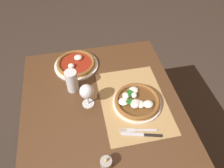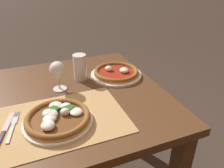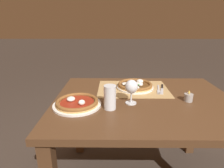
{
  "view_description": "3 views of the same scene",
  "coord_description": "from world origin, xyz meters",
  "px_view_note": "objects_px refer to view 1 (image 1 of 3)",
  "views": [
    {
      "loc": [
        -0.67,
        0.09,
        1.77
      ],
      "look_at": [
        0.19,
        -0.08,
        0.77
      ],
      "focal_mm": 35.0,
      "sensor_mm": 36.0,
      "label": 1
    },
    {
      "loc": [
        -0.02,
        -0.94,
        1.31
      ],
      "look_at": [
        0.32,
        -0.11,
        0.82
      ],
      "focal_mm": 35.0,
      "sensor_mm": 36.0,
      "label": 2
    },
    {
      "loc": [
        0.21,
        1.16,
        1.24
      ],
      "look_at": [
        0.22,
        -0.06,
        0.82
      ],
      "focal_mm": 30.0,
      "sensor_mm": 36.0,
      "label": 3
    }
  ],
  "objects_px": {
    "knife": "(141,135)",
    "fork": "(138,130)",
    "pizza_near": "(137,101)",
    "pizza_far": "(76,64)",
    "pint_glass": "(72,81)",
    "wine_glass": "(87,92)",
    "votive_candle": "(106,163)"
  },
  "relations": [
    {
      "from": "fork",
      "to": "votive_candle",
      "type": "relative_size",
      "value": 2.77
    },
    {
      "from": "wine_glass",
      "to": "fork",
      "type": "height_order",
      "value": "wine_glass"
    },
    {
      "from": "pint_glass",
      "to": "fork",
      "type": "xyz_separation_m",
      "value": [
        -0.36,
        -0.31,
        -0.06
      ]
    },
    {
      "from": "pizza_near",
      "to": "knife",
      "type": "bearing_deg",
      "value": 171.25
    },
    {
      "from": "pizza_far",
      "to": "knife",
      "type": "relative_size",
      "value": 1.39
    },
    {
      "from": "pint_glass",
      "to": "knife",
      "type": "relative_size",
      "value": 0.68
    },
    {
      "from": "pizza_near",
      "to": "votive_candle",
      "type": "height_order",
      "value": "votive_candle"
    },
    {
      "from": "pizza_far",
      "to": "fork",
      "type": "relative_size",
      "value": 1.48
    },
    {
      "from": "knife",
      "to": "votive_candle",
      "type": "xyz_separation_m",
      "value": [
        -0.12,
        0.21,
        0.02
      ]
    },
    {
      "from": "pizza_far",
      "to": "pizza_near",
      "type": "bearing_deg",
      "value": -141.15
    },
    {
      "from": "pizza_far",
      "to": "wine_glass",
      "type": "distance_m",
      "value": 0.35
    },
    {
      "from": "pizza_far",
      "to": "votive_candle",
      "type": "distance_m",
      "value": 0.71
    },
    {
      "from": "knife",
      "to": "votive_candle",
      "type": "relative_size",
      "value": 2.95
    },
    {
      "from": "pizza_near",
      "to": "pint_glass",
      "type": "xyz_separation_m",
      "value": [
        0.19,
        0.35,
        0.05
      ]
    },
    {
      "from": "wine_glass",
      "to": "knife",
      "type": "distance_m",
      "value": 0.37
    },
    {
      "from": "wine_glass",
      "to": "knife",
      "type": "bearing_deg",
      "value": -136.34
    },
    {
      "from": "pizza_far",
      "to": "fork",
      "type": "height_order",
      "value": "pizza_far"
    },
    {
      "from": "knife",
      "to": "fork",
      "type": "bearing_deg",
      "value": 20.35
    },
    {
      "from": "pizza_near",
      "to": "fork",
      "type": "bearing_deg",
      "value": 166.34
    },
    {
      "from": "pint_glass",
      "to": "knife",
      "type": "xyz_separation_m",
      "value": [
        -0.39,
        -0.32,
        -0.06
      ]
    },
    {
      "from": "pint_glass",
      "to": "pizza_near",
      "type": "bearing_deg",
      "value": -118.04
    },
    {
      "from": "pizza_far",
      "to": "fork",
      "type": "xyz_separation_m",
      "value": [
        -0.56,
        -0.27,
        -0.01
      ]
    },
    {
      "from": "pizza_far",
      "to": "pint_glass",
      "type": "relative_size",
      "value": 2.03
    },
    {
      "from": "pizza_near",
      "to": "wine_glass",
      "type": "bearing_deg",
      "value": 78.58
    },
    {
      "from": "wine_glass",
      "to": "pint_glass",
      "type": "height_order",
      "value": "wine_glass"
    },
    {
      "from": "pizza_far",
      "to": "pint_glass",
      "type": "xyz_separation_m",
      "value": [
        -0.2,
        0.04,
        0.05
      ]
    },
    {
      "from": "fork",
      "to": "votive_candle",
      "type": "height_order",
      "value": "votive_candle"
    },
    {
      "from": "wine_glass",
      "to": "votive_candle",
      "type": "height_order",
      "value": "wine_glass"
    },
    {
      "from": "knife",
      "to": "pizza_far",
      "type": "bearing_deg",
      "value": 25.61
    },
    {
      "from": "knife",
      "to": "votive_candle",
      "type": "distance_m",
      "value": 0.24
    },
    {
      "from": "fork",
      "to": "knife",
      "type": "xyz_separation_m",
      "value": [
        -0.03,
        -0.01,
        0.0
      ]
    },
    {
      "from": "wine_glass",
      "to": "pint_glass",
      "type": "bearing_deg",
      "value": 29.9
    }
  ]
}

